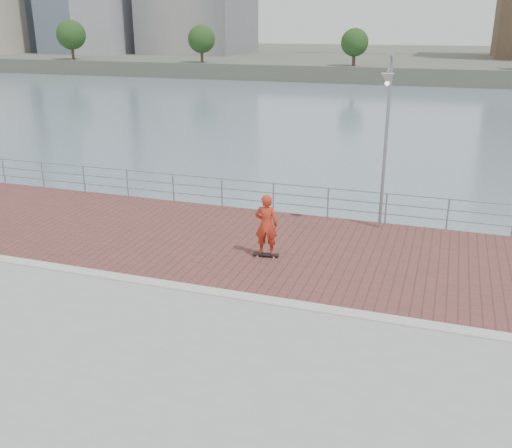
% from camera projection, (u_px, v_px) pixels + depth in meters
% --- Properties ---
extents(water, '(400.00, 400.00, 0.00)m').
position_uv_depth(water, '(232.00, 362.00, 15.37)').
color(water, slate).
rests_on(water, ground).
extents(brick_lane, '(40.00, 6.80, 0.02)m').
position_uv_depth(brick_lane, '(272.00, 247.00, 17.92)').
color(brick_lane, brown).
rests_on(brick_lane, seawall).
extents(curb, '(40.00, 0.40, 0.06)m').
position_uv_depth(curb, '(231.00, 295.00, 14.70)').
color(curb, '#B7B5AD').
rests_on(curb, seawall).
extents(far_shore, '(320.00, 95.00, 2.50)m').
position_uv_depth(far_shore, '(434.00, 59.00, 124.27)').
color(far_shore, '#4C5142').
rests_on(far_shore, ground).
extents(guardrail, '(39.06, 0.06, 1.13)m').
position_uv_depth(guardrail, '(300.00, 196.00, 20.72)').
color(guardrail, '#8C9EA8').
rests_on(guardrail, brick_lane).
extents(street_lamp, '(0.40, 1.17, 5.52)m').
position_uv_depth(street_lamp, '(387.00, 115.00, 17.94)').
color(street_lamp, gray).
rests_on(street_lamp, brick_lane).
extents(skateboard, '(0.80, 0.32, 0.09)m').
position_uv_depth(skateboard, '(266.00, 254.00, 17.10)').
color(skateboard, black).
rests_on(skateboard, brick_lane).
extents(skateboarder, '(0.74, 0.54, 1.86)m').
position_uv_depth(skateboarder, '(266.00, 225.00, 16.79)').
color(skateboarder, red).
rests_on(skateboarder, skateboard).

